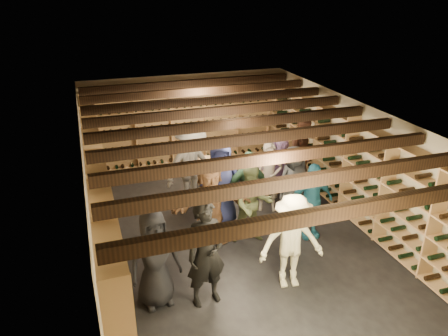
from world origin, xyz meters
TOP-DOWN VIEW (x-y plane):
  - ground at (0.00, 0.00)m, footprint 8.00×8.00m
  - walls at (0.00, 0.00)m, footprint 5.52×8.02m
  - ceiling at (0.00, 0.00)m, footprint 5.50×8.00m
  - ceiling_joists at (0.00, 0.00)m, footprint 5.40×7.12m
  - wine_rack_left at (-2.57, 0.00)m, footprint 0.32×7.50m
  - wine_rack_right at (2.57, 0.00)m, footprint 0.32×7.50m
  - wine_rack_back at (0.00, 3.83)m, footprint 4.70×0.30m
  - crate_stack_left at (0.12, 2.28)m, footprint 0.57×0.45m
  - crate_stack_right at (1.05, 1.30)m, footprint 0.58×0.47m
  - crate_loose at (1.54, 2.36)m, footprint 0.59×0.50m
  - person_0 at (-1.90, -1.68)m, footprint 0.87×0.64m
  - person_1 at (-1.14, -1.91)m, footprint 0.72×0.53m
  - person_2 at (0.17, -0.50)m, footprint 0.87×0.74m
  - person_3 at (0.27, -1.95)m, footprint 1.15×0.76m
  - person_4 at (1.31, -0.70)m, footprint 0.93×0.42m
  - person_5 at (-0.61, -0.33)m, footprint 1.55×0.50m
  - person_6 at (-0.22, 0.27)m, footprint 1.04×0.84m
  - person_7 at (0.97, 0.53)m, footprint 0.67×0.55m
  - person_8 at (2.18, 1.25)m, footprint 0.88×0.69m
  - person_9 at (-0.55, 1.30)m, footprint 1.37×1.01m
  - person_10 at (0.28, 0.04)m, footprint 0.99×0.46m
  - person_11 at (1.50, 1.14)m, footprint 1.45×0.59m
  - person_12 at (1.36, 0.15)m, footprint 0.83×0.60m

SIDE VIEW (x-z plane):
  - ground at x=0.00m, z-range 0.00..0.00m
  - crate_loose at x=1.54m, z-range 0.00..0.17m
  - crate_stack_right at x=1.05m, z-range 0.00..0.51m
  - crate_stack_left at x=0.12m, z-range 0.00..0.68m
  - person_11 at x=1.50m, z-range 0.00..1.52m
  - person_4 at x=1.31m, z-range 0.00..1.56m
  - person_7 at x=0.97m, z-range 0.00..1.58m
  - person_12 at x=1.36m, z-range 0.00..1.59m
  - person_2 at x=0.17m, z-range 0.00..1.59m
  - person_0 at x=-1.90m, z-range 0.00..1.63m
  - person_10 at x=0.28m, z-range 0.00..1.65m
  - person_3 at x=0.27m, z-range 0.00..1.66m
  - person_5 at x=-0.61m, z-range 0.00..1.67m
  - person_1 at x=-1.14m, z-range 0.00..1.79m
  - person_8 at x=2.18m, z-range 0.00..1.79m
  - person_6 at x=-0.22m, z-range 0.00..1.85m
  - person_9 at x=-0.55m, z-range 0.00..1.90m
  - wine_rack_back at x=0.00m, z-range 0.00..2.15m
  - wine_rack_left at x=-2.57m, z-range 0.00..2.15m
  - wine_rack_right at x=2.57m, z-range 0.00..2.15m
  - walls at x=0.00m, z-range 0.00..2.40m
  - ceiling_joists at x=0.00m, z-range 2.17..2.35m
  - ceiling at x=0.00m, z-range 2.40..2.40m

